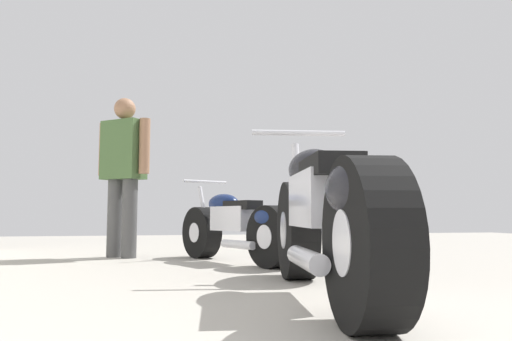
# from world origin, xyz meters

# --- Properties ---
(ground_plane) EXTENTS (15.49, 15.49, 0.00)m
(ground_plane) POSITION_xyz_m (0.00, 3.23, 0.00)
(ground_plane) COLOR #A8A399
(motorcycle_maroon_cruiser) EXTENTS (0.69, 2.29, 1.07)m
(motorcycle_maroon_cruiser) POSITION_xyz_m (0.01, 2.31, 0.45)
(motorcycle_maroon_cruiser) COLOR black
(motorcycle_maroon_cruiser) RESTS_ON ground_plane
(motorcycle_black_naked) EXTENTS (0.93, 1.69, 0.83)m
(motorcycle_black_naked) POSITION_xyz_m (-0.14, 4.40, 0.35)
(motorcycle_black_naked) COLOR black
(motorcycle_black_naked) RESTS_ON ground_plane
(mechanic_in_blue) EXTENTS (0.61, 0.53, 1.75)m
(mechanic_in_blue) POSITION_xyz_m (-1.26, 5.20, 0.99)
(mechanic_in_blue) COLOR #4C4C4C
(mechanic_in_blue) RESTS_ON ground_plane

